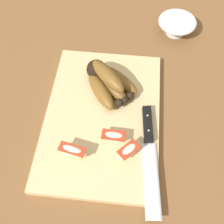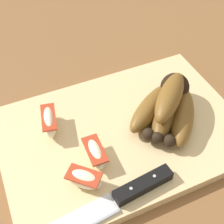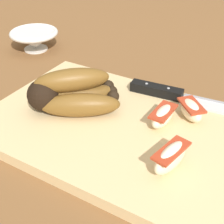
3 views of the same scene
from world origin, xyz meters
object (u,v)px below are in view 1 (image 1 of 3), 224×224
object	(u,v)px
apple_wedge_near	(114,137)
ceramic_bowl	(177,25)
chefs_knife	(149,142)
apple_wedge_middle	(73,151)
banana_bunch	(107,81)
apple_wedge_far	(129,151)

from	to	relation	value
apple_wedge_near	ceramic_bowl	xyz separation A→B (m)	(0.42, -0.16, -0.01)
chefs_knife	apple_wedge_middle	bearing A→B (deg)	105.26
banana_bunch	ceramic_bowl	world-z (taller)	banana_bunch
chefs_knife	apple_wedge_near	bearing A→B (deg)	89.34
ceramic_bowl	apple_wedge_middle	bearing A→B (deg)	151.63
chefs_knife	apple_wedge_near	world-z (taller)	apple_wedge_near
apple_wedge_near	ceramic_bowl	distance (m)	0.45
apple_wedge_near	ceramic_bowl	size ratio (longest dim) A/B	0.54
apple_wedge_near	ceramic_bowl	bearing A→B (deg)	-21.03
banana_bunch	apple_wedge_near	world-z (taller)	banana_bunch
chefs_knife	ceramic_bowl	world-z (taller)	ceramic_bowl
apple_wedge_middle	chefs_knife	bearing A→B (deg)	-74.74
apple_wedge_near	apple_wedge_middle	distance (m)	0.11
apple_wedge_middle	apple_wedge_far	size ratio (longest dim) A/B	1.19
ceramic_bowl	chefs_knife	bearing A→B (deg)	169.94
apple_wedge_far	banana_bunch	bearing A→B (deg)	20.58
apple_wedge_middle	apple_wedge_far	world-z (taller)	apple_wedge_middle
chefs_knife	apple_wedge_far	xyz separation A→B (m)	(-0.03, 0.05, 0.01)
apple_wedge_near	apple_wedge_middle	bearing A→B (deg)	118.39
apple_wedge_middle	apple_wedge_far	bearing A→B (deg)	-83.07
banana_bunch	apple_wedge_middle	distance (m)	0.22
apple_wedge_near	banana_bunch	bearing A→B (deg)	11.84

